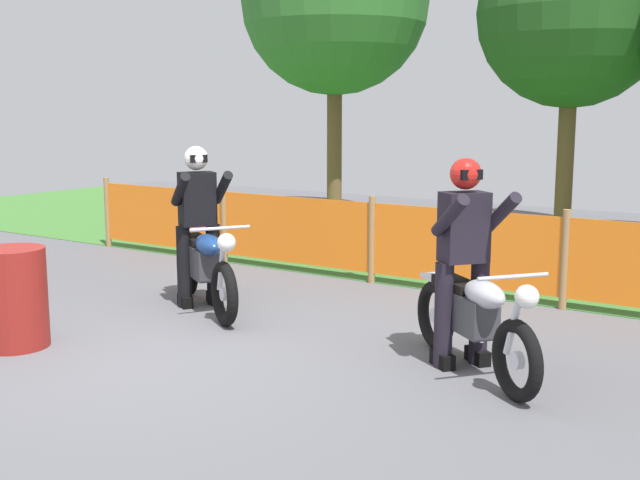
{
  "coord_description": "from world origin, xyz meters",
  "views": [
    {
      "loc": [
        4.61,
        -4.57,
        2.07
      ],
      "look_at": [
        0.74,
        1.29,
        0.9
      ],
      "focal_mm": 44.3,
      "sensor_mm": 36.0,
      "label": 1
    }
  ],
  "objects_px": {
    "rider_lead": "(464,255)",
    "oil_drum": "(13,298)",
    "motorcycle_trailing": "(205,266)",
    "motorcycle_lead": "(474,319)",
    "rider_trailing": "(197,217)"
  },
  "relations": [
    {
      "from": "rider_lead",
      "to": "rider_trailing",
      "type": "xyz_separation_m",
      "value": [
        -3.15,
        0.34,
        0.03
      ]
    },
    {
      "from": "motorcycle_lead",
      "to": "rider_lead",
      "type": "height_order",
      "value": "rider_lead"
    },
    {
      "from": "rider_lead",
      "to": "oil_drum",
      "type": "bearing_deg",
      "value": -115.4
    },
    {
      "from": "oil_drum",
      "to": "motorcycle_lead",
      "type": "bearing_deg",
      "value": 23.38
    },
    {
      "from": "motorcycle_trailing",
      "to": "rider_lead",
      "type": "bearing_deg",
      "value": 28.04
    },
    {
      "from": "motorcycle_trailing",
      "to": "rider_lead",
      "type": "xyz_separation_m",
      "value": [
        2.96,
        -0.22,
        0.46
      ]
    },
    {
      "from": "rider_lead",
      "to": "rider_trailing",
      "type": "distance_m",
      "value": 3.16
    },
    {
      "from": "motorcycle_lead",
      "to": "rider_trailing",
      "type": "bearing_deg",
      "value": -148.96
    },
    {
      "from": "oil_drum",
      "to": "rider_lead",
      "type": "bearing_deg",
      "value": 25.78
    },
    {
      "from": "motorcycle_lead",
      "to": "rider_trailing",
      "type": "xyz_separation_m",
      "value": [
        -3.29,
        0.45,
        0.51
      ]
    },
    {
      "from": "rider_lead",
      "to": "oil_drum",
      "type": "relative_size",
      "value": 1.92
    },
    {
      "from": "motorcycle_trailing",
      "to": "rider_trailing",
      "type": "xyz_separation_m",
      "value": [
        -0.19,
        0.12,
        0.49
      ]
    },
    {
      "from": "motorcycle_lead",
      "to": "motorcycle_trailing",
      "type": "relative_size",
      "value": 0.88
    },
    {
      "from": "motorcycle_lead",
      "to": "oil_drum",
      "type": "xyz_separation_m",
      "value": [
        -3.63,
        -1.57,
        0.0
      ]
    },
    {
      "from": "motorcycle_trailing",
      "to": "oil_drum",
      "type": "relative_size",
      "value": 2.0
    }
  ]
}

